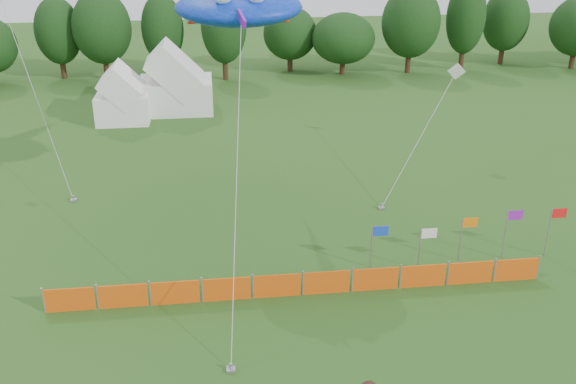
{
  "coord_description": "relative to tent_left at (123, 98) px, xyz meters",
  "views": [
    {
      "loc": [
        -2.54,
        -14.22,
        14.16
      ],
      "look_at": [
        0.0,
        6.0,
        5.2
      ],
      "focal_mm": 40.0,
      "sensor_mm": 36.0,
      "label": 1
    }
  ],
  "objects": [
    {
      "name": "treeline",
      "position": [
        10.41,
        12.65,
        2.49
      ],
      "size": [
        104.57,
        8.78,
        8.36
      ],
      "color": "#382314",
      "rests_on": "ground"
    },
    {
      "name": "tent_left",
      "position": [
        0.0,
        0.0,
        0.0
      ],
      "size": [
        3.81,
        3.81,
        3.36
      ],
      "color": "white",
      "rests_on": "ground"
    },
    {
      "name": "barrier_fence",
      "position": [
        9.54,
        -24.82,
        -1.2
      ],
      "size": [
        19.9,
        0.06,
        1.0
      ],
      "color": "#DF4F0C",
      "rests_on": "ground"
    },
    {
      "name": "tent_right",
      "position": [
        3.73,
        2.16,
        0.3
      ],
      "size": [
        5.6,
        4.48,
        3.96
      ],
      "color": "white",
      "rests_on": "ground"
    },
    {
      "name": "stingray_kite",
      "position": [
        7.73,
        -17.48,
        8.62
      ],
      "size": [
        6.14,
        18.77,
        11.35
      ],
      "color": "#1140F1",
      "rests_on": "ground"
    },
    {
      "name": "small_kite_dark",
      "position": [
        -4.85,
        -7.69,
        6.78
      ],
      "size": [
        6.98,
        11.84,
        15.3
      ],
      "color": "black",
      "rests_on": "ground"
    },
    {
      "name": "small_kite_white",
      "position": [
        19.05,
        -12.22,
        1.85
      ],
      "size": [
        7.02,
        7.83,
        5.82
      ],
      "color": "white",
      "rests_on": "ground"
    },
    {
      "name": "flag_row",
      "position": [
        17.07,
        -23.04,
        -0.26
      ],
      "size": [
        8.73,
        0.57,
        2.3
      ],
      "color": "gray",
      "rests_on": "ground"
    }
  ]
}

